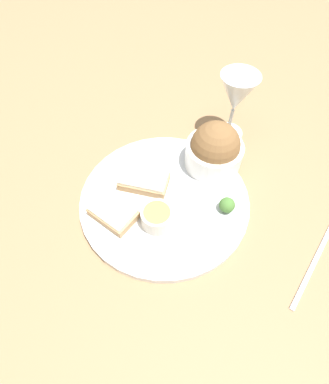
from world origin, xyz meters
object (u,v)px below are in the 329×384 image
object	(u,v)px
salad_bowl	(214,150)
cheese_toast_near	(145,179)
fork	(314,263)
sauce_ramekin	(157,217)
wine_glass	(236,95)
cheese_toast_far	(113,212)

from	to	relation	value
salad_bowl	cheese_toast_near	bearing A→B (deg)	59.90
cheese_toast_near	fork	size ratio (longest dim) A/B	0.57
sauce_ramekin	wine_glass	size ratio (longest dim) A/B	0.39
sauce_ramekin	wine_glass	xyz separation A→B (m)	(0.03, -0.30, 0.07)
cheese_toast_far	salad_bowl	bearing A→B (deg)	-107.23
cheese_toast_far	fork	xyz separation A→B (m)	(-0.34, -0.16, -0.02)
sauce_ramekin	fork	bearing A→B (deg)	-156.18
fork	wine_glass	bearing A→B (deg)	-31.89
salad_bowl	cheese_toast_near	distance (m)	0.16
cheese_toast_far	cheese_toast_near	bearing A→B (deg)	-86.87
cheese_toast_near	wine_glass	xyz separation A→B (m)	(-0.05, -0.25, 0.08)
sauce_ramekin	fork	xyz separation A→B (m)	(-0.27, -0.12, -0.03)
salad_bowl	sauce_ramekin	world-z (taller)	salad_bowl
fork	salad_bowl	bearing A→B (deg)	-14.64
salad_bowl	cheese_toast_far	distance (m)	0.24
salad_bowl	cheese_toast_far	xyz separation A→B (m)	(0.07, 0.23, -0.03)
cheese_toast_near	cheese_toast_far	distance (m)	0.10
sauce_ramekin	cheese_toast_far	xyz separation A→B (m)	(0.07, 0.04, -0.01)
wine_glass	fork	distance (m)	0.37
cheese_toast_near	cheese_toast_far	world-z (taller)	same
cheese_toast_near	fork	xyz separation A→B (m)	(-0.34, -0.06, -0.02)
cheese_toast_near	wine_glass	distance (m)	0.26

